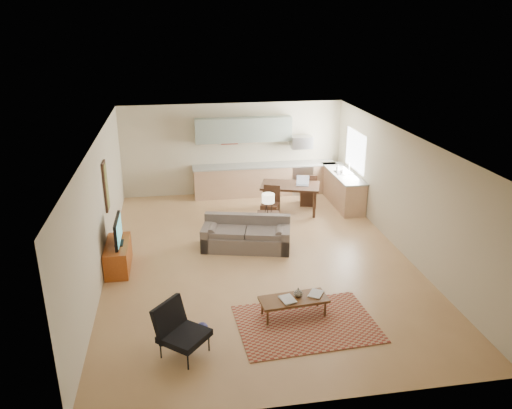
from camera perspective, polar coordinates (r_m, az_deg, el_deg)
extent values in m
plane|color=#A97D4F|center=(11.11, 0.25, -6.10)|extent=(9.00, 9.00, 0.00)
plane|color=white|center=(10.19, 0.28, 7.60)|extent=(9.00, 9.00, 0.00)
plane|color=#BDB395|center=(14.84, -2.65, 6.36)|extent=(6.50, 0.00, 6.50)
plane|color=#BDB395|center=(6.63, 6.93, -12.88)|extent=(6.50, 0.00, 6.50)
plane|color=#BDB395|center=(10.56, -17.40, -0.56)|extent=(0.00, 9.00, 9.00)
plane|color=#BDB395|center=(11.54, 16.39, 1.33)|extent=(0.00, 9.00, 9.00)
cube|color=#A5A8AD|center=(15.13, 5.10, 3.05)|extent=(0.62, 0.62, 0.90)
cube|color=#A5A8AD|center=(14.86, 5.21, 7.12)|extent=(0.62, 0.40, 0.35)
cube|color=gray|center=(14.57, -1.43, 8.54)|extent=(2.80, 0.34, 0.70)
cube|color=white|center=(14.12, 11.29, 6.08)|extent=(0.02, 1.40, 1.05)
cube|color=maroon|center=(8.94, 5.79, -13.39)|extent=(2.46, 1.77, 0.02)
imported|color=maroon|center=(8.83, 2.95, -10.94)|extent=(0.37, 0.42, 0.03)
imported|color=navy|center=(9.12, 6.17, -9.97)|extent=(0.50, 0.51, 0.02)
imported|color=black|center=(8.97, 4.84, -9.95)|extent=(0.20, 0.20, 0.16)
imported|color=beige|center=(14.30, 9.38, 4.16)|extent=(0.12, 0.12, 0.19)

